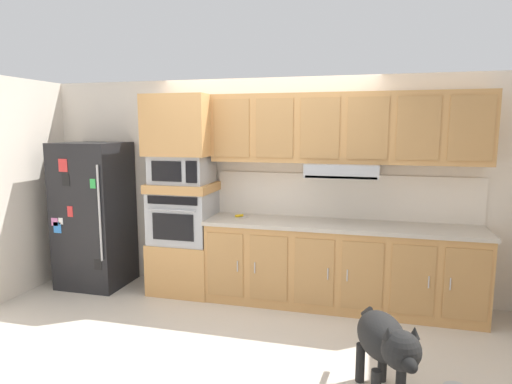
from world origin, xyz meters
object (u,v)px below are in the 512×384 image
(refrigerator, at_px, (94,215))
(dog, at_px, (385,342))
(screwdriver, at_px, (240,216))
(microwave, at_px, (182,169))
(built_in_oven, at_px, (184,217))

(refrigerator, bearing_deg, dog, -25.08)
(screwdriver, relative_size, dog, 0.17)
(refrigerator, relative_size, microwave, 2.73)
(dog, bearing_deg, screwdriver, -155.14)
(built_in_oven, xyz_separation_m, dog, (2.24, -1.66, -0.44))
(refrigerator, distance_m, screwdriver, 1.83)
(microwave, bearing_deg, built_in_oven, 179.23)
(microwave, height_order, dog, microwave)
(refrigerator, bearing_deg, screwdriver, 3.95)
(microwave, bearing_deg, screwdriver, 4.97)
(refrigerator, xyz_separation_m, screwdriver, (1.82, 0.13, 0.05))
(built_in_oven, height_order, microwave, microwave)
(microwave, xyz_separation_m, screwdriver, (0.67, 0.06, -0.53))
(built_in_oven, xyz_separation_m, screwdriver, (0.67, 0.06, 0.03))
(refrigerator, relative_size, built_in_oven, 2.51)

